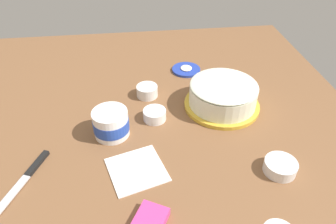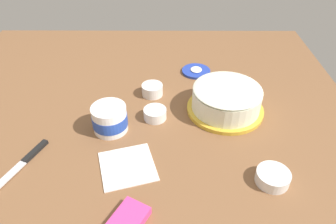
{
  "view_description": "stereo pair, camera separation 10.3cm",
  "coord_description": "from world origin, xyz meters",
  "px_view_note": "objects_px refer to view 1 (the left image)",
  "views": [
    {
      "loc": [
        -0.78,
        -0.01,
        0.67
      ],
      "look_at": [
        0.03,
        -0.11,
        0.04
      ],
      "focal_mm": 33.44,
      "sensor_mm": 36.0,
      "label": 1
    },
    {
      "loc": [
        -0.79,
        -0.11,
        0.67
      ],
      "look_at": [
        0.03,
        -0.11,
        0.04
      ],
      "focal_mm": 33.44,
      "sensor_mm": 36.0,
      "label": 2
    }
  ],
  "objects_px": {
    "spreading_knife": "(27,176)",
    "paper_napkin": "(137,169)",
    "frosted_cake": "(223,95)",
    "frosting_tub_lid": "(186,69)",
    "sprinkle_bowl_rainbow": "(155,115)",
    "frosting_tub": "(111,123)",
    "sprinkle_bowl_green": "(280,166)",
    "sprinkle_bowl_pink": "(147,91)"
  },
  "relations": [
    {
      "from": "frosting_tub_lid",
      "to": "sprinkle_bowl_pink",
      "type": "xyz_separation_m",
      "value": [
        -0.16,
        0.17,
        0.02
      ]
    },
    {
      "from": "frosted_cake",
      "to": "sprinkle_bowl_rainbow",
      "type": "xyz_separation_m",
      "value": [
        -0.04,
        0.24,
        -0.03
      ]
    },
    {
      "from": "frosting_tub_lid",
      "to": "paper_napkin",
      "type": "bearing_deg",
      "value": 156.39
    },
    {
      "from": "sprinkle_bowl_pink",
      "to": "sprinkle_bowl_rainbow",
      "type": "distance_m",
      "value": 0.14
    },
    {
      "from": "frosting_tub",
      "to": "spreading_knife",
      "type": "bearing_deg",
      "value": 123.77
    },
    {
      "from": "sprinkle_bowl_pink",
      "to": "paper_napkin",
      "type": "height_order",
      "value": "sprinkle_bowl_pink"
    },
    {
      "from": "spreading_knife",
      "to": "paper_napkin",
      "type": "height_order",
      "value": "spreading_knife"
    },
    {
      "from": "sprinkle_bowl_green",
      "to": "frosting_tub",
      "type": "bearing_deg",
      "value": 65.37
    },
    {
      "from": "frosted_cake",
      "to": "frosting_tub_lid",
      "type": "bearing_deg",
      "value": 17.66
    },
    {
      "from": "frosting_tub_lid",
      "to": "spreading_knife",
      "type": "height_order",
      "value": "frosting_tub_lid"
    },
    {
      "from": "frosting_tub",
      "to": "paper_napkin",
      "type": "bearing_deg",
      "value": -156.48
    },
    {
      "from": "spreading_knife",
      "to": "paper_napkin",
      "type": "relative_size",
      "value": 1.5
    },
    {
      "from": "sprinkle_bowl_rainbow",
      "to": "paper_napkin",
      "type": "xyz_separation_m",
      "value": [
        -0.22,
        0.07,
        -0.02
      ]
    },
    {
      "from": "frosting_tub_lid",
      "to": "sprinkle_bowl_pink",
      "type": "bearing_deg",
      "value": 133.05
    },
    {
      "from": "spreading_knife",
      "to": "sprinkle_bowl_rainbow",
      "type": "distance_m",
      "value": 0.43
    },
    {
      "from": "frosted_cake",
      "to": "paper_napkin",
      "type": "xyz_separation_m",
      "value": [
        -0.26,
        0.31,
        -0.04
      ]
    },
    {
      "from": "sprinkle_bowl_pink",
      "to": "paper_napkin",
      "type": "distance_m",
      "value": 0.37
    },
    {
      "from": "sprinkle_bowl_rainbow",
      "to": "sprinkle_bowl_pink",
      "type": "bearing_deg",
      "value": 6.19
    },
    {
      "from": "sprinkle_bowl_pink",
      "to": "sprinkle_bowl_green",
      "type": "height_order",
      "value": "sprinkle_bowl_pink"
    },
    {
      "from": "frosted_cake",
      "to": "frosting_tub_lid",
      "type": "height_order",
      "value": "frosted_cake"
    },
    {
      "from": "spreading_knife",
      "to": "frosting_tub_lid",
      "type": "bearing_deg",
      "value": -45.76
    },
    {
      "from": "sprinkle_bowl_pink",
      "to": "frosting_tub",
      "type": "bearing_deg",
      "value": 147.71
    },
    {
      "from": "sprinkle_bowl_green",
      "to": "frosted_cake",
      "type": "bearing_deg",
      "value": 14.82
    },
    {
      "from": "frosting_tub_lid",
      "to": "sprinkle_bowl_green",
      "type": "height_order",
      "value": "sprinkle_bowl_green"
    },
    {
      "from": "sprinkle_bowl_rainbow",
      "to": "sprinkle_bowl_green",
      "type": "xyz_separation_m",
      "value": [
        -0.27,
        -0.33,
        -0.0
      ]
    },
    {
      "from": "frosting_tub",
      "to": "sprinkle_bowl_rainbow",
      "type": "distance_m",
      "value": 0.16
    },
    {
      "from": "frosting_tub_lid",
      "to": "paper_napkin",
      "type": "distance_m",
      "value": 0.57
    },
    {
      "from": "frosted_cake",
      "to": "sprinkle_bowl_rainbow",
      "type": "relative_size",
      "value": 3.44
    },
    {
      "from": "spreading_knife",
      "to": "sprinkle_bowl_pink",
      "type": "xyz_separation_m",
      "value": [
        0.35,
        -0.35,
        0.02
      ]
    },
    {
      "from": "sprinkle_bowl_rainbow",
      "to": "sprinkle_bowl_green",
      "type": "relative_size",
      "value": 0.85
    },
    {
      "from": "frosting_tub",
      "to": "frosting_tub_lid",
      "type": "xyz_separation_m",
      "value": [
        0.36,
        -0.3,
        -0.04
      ]
    },
    {
      "from": "frosting_tub_lid",
      "to": "frosted_cake",
      "type": "bearing_deg",
      "value": -162.34
    },
    {
      "from": "frosting_tub",
      "to": "sprinkle_bowl_green",
      "type": "xyz_separation_m",
      "value": [
        -0.21,
        -0.47,
        -0.03
      ]
    },
    {
      "from": "frosting_tub_lid",
      "to": "paper_napkin",
      "type": "relative_size",
      "value": 0.79
    },
    {
      "from": "frosted_cake",
      "to": "frosting_tub",
      "type": "bearing_deg",
      "value": 104.68
    },
    {
      "from": "sprinkle_bowl_green",
      "to": "frosting_tub_lid",
      "type": "bearing_deg",
      "value": 16.12
    },
    {
      "from": "frosting_tub_lid",
      "to": "paper_napkin",
      "type": "xyz_separation_m",
      "value": [
        -0.53,
        0.23,
        -0.0
      ]
    },
    {
      "from": "frosted_cake",
      "to": "spreading_knife",
      "type": "relative_size",
      "value": 1.18
    },
    {
      "from": "sprinkle_bowl_pink",
      "to": "frosting_tub_lid",
      "type": "bearing_deg",
      "value": -46.95
    },
    {
      "from": "spreading_knife",
      "to": "sprinkle_bowl_green",
      "type": "xyz_separation_m",
      "value": [
        -0.06,
        -0.7,
        0.01
      ]
    },
    {
      "from": "sprinkle_bowl_green",
      "to": "paper_napkin",
      "type": "height_order",
      "value": "sprinkle_bowl_green"
    },
    {
      "from": "frosting_tub",
      "to": "paper_napkin",
      "type": "distance_m",
      "value": 0.18
    }
  ]
}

